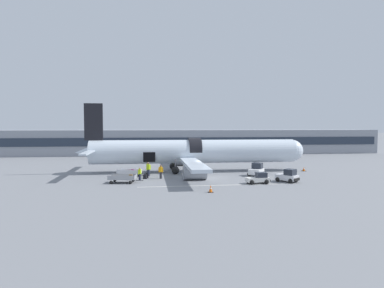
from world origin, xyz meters
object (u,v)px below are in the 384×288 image
at_px(suitcase_on_tarmac_spare, 147,176).
at_px(ground_crew_loader_b, 148,168).
at_px(baggage_tug_mid, 288,176).
at_px(baggage_tug_rear, 257,170).
at_px(ground_crew_loader_a, 140,173).
at_px(baggage_cart_queued, 123,179).
at_px(baggage_tug_lead, 258,179).
at_px(ground_crew_driver, 149,169).
at_px(airplane, 192,152).
at_px(ground_crew_supervisor, 161,171).
at_px(baggage_cart_loading, 130,173).
at_px(suitcase_on_tarmac_upright, 145,177).

bearing_deg(suitcase_on_tarmac_spare, ground_crew_loader_b, 88.16).
xyz_separation_m(baggage_tug_mid, baggage_tug_rear, (-2.16, 5.48, 0.05)).
bearing_deg(ground_crew_loader_b, ground_crew_loader_a, -101.86).
height_order(baggage_tug_mid, ground_crew_loader_a, baggage_tug_mid).
distance_m(baggage_cart_queued, ground_crew_loader_b, 7.28).
bearing_deg(baggage_cart_queued, baggage_tug_mid, -5.39).
height_order(baggage_cart_queued, ground_crew_loader_b, ground_crew_loader_b).
relative_size(baggage_tug_lead, ground_crew_loader_a, 1.79).
height_order(baggage_tug_mid, ground_crew_driver, ground_crew_driver).
bearing_deg(baggage_tug_lead, airplane, 119.54).
xyz_separation_m(baggage_tug_mid, ground_crew_supervisor, (-15.28, 4.59, 0.26)).
xyz_separation_m(baggage_tug_lead, ground_crew_supervisor, (-11.36, 5.25, 0.37)).
distance_m(baggage_tug_rear, baggage_cart_loading, 17.18).
distance_m(baggage_cart_queued, ground_crew_supervisor, 5.34).
height_order(airplane, baggage_tug_rear, airplane).
xyz_separation_m(baggage_tug_mid, baggage_cart_loading, (-19.32, 6.34, -0.15)).
height_order(baggage_tug_mid, baggage_tug_rear, baggage_tug_rear).
height_order(baggage_cart_loading, ground_crew_loader_a, ground_crew_loader_a).
xyz_separation_m(airplane, ground_crew_supervisor, (-4.82, -6.30, -1.96)).
bearing_deg(baggage_tug_rear, baggage_tug_lead, -105.96).
bearing_deg(ground_crew_loader_a, baggage_tug_mid, -11.99).
height_order(ground_crew_supervisor, suitcase_on_tarmac_upright, ground_crew_supervisor).
bearing_deg(baggage_cart_queued, baggage_tug_lead, -9.04).
bearing_deg(baggage_tug_mid, suitcase_on_tarmac_upright, 165.07).
distance_m(baggage_tug_rear, suitcase_on_tarmac_spare, 14.92).
xyz_separation_m(airplane, ground_crew_loader_b, (-6.51, -2.35, -1.98)).
bearing_deg(baggage_cart_loading, ground_crew_loader_b, 43.20).
xyz_separation_m(ground_crew_loader_a, ground_crew_driver, (1.11, 3.27, 0.13)).
height_order(baggage_tug_rear, baggage_cart_queued, baggage_tug_rear).
bearing_deg(suitcase_on_tarmac_upright, baggage_tug_rear, 3.24).
xyz_separation_m(baggage_tug_rear, ground_crew_driver, (-14.70, 1.61, 0.23)).
distance_m(baggage_cart_loading, ground_crew_loader_b, 3.24).
bearing_deg(airplane, baggage_cart_loading, -152.81).
bearing_deg(ground_crew_loader_b, suitcase_on_tarmac_spare, -91.84).
height_order(baggage_tug_rear, ground_crew_driver, ground_crew_driver).
height_order(baggage_tug_mid, baggage_cart_queued, baggage_tug_mid).
bearing_deg(baggage_cart_loading, suitcase_on_tarmac_upright, -40.62).
distance_m(baggage_tug_lead, suitcase_on_tarmac_spare, 14.49).
bearing_deg(suitcase_on_tarmac_spare, ground_crew_driver, 82.70).
bearing_deg(baggage_cart_loading, baggage_tug_mid, -18.16).
height_order(baggage_tug_rear, ground_crew_supervisor, ground_crew_supervisor).
xyz_separation_m(ground_crew_driver, suitcase_on_tarmac_upright, (-0.45, -2.47, -0.68)).
bearing_deg(ground_crew_loader_b, baggage_tug_rear, -11.70).
height_order(baggage_tug_lead, baggage_tug_rear, baggage_tug_rear).
bearing_deg(ground_crew_loader_b, baggage_cart_loading, -136.80).
relative_size(baggage_tug_mid, ground_crew_loader_a, 1.83).
bearing_deg(ground_crew_driver, suitcase_on_tarmac_spare, -97.30).
bearing_deg(ground_crew_supervisor, baggage_tug_rear, 3.85).
distance_m(baggage_cart_loading, suitcase_on_tarmac_upright, 2.65).
distance_m(baggage_tug_mid, baggage_tug_rear, 5.89).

